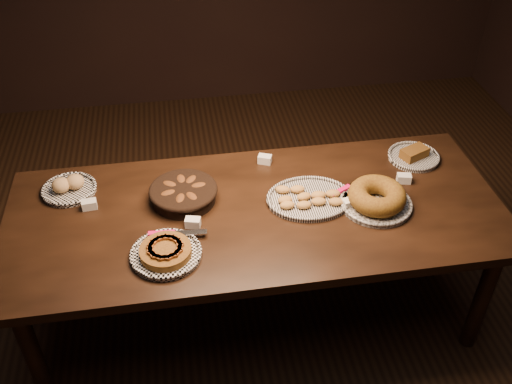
{
  "coord_description": "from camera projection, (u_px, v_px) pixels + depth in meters",
  "views": [
    {
      "loc": [
        -0.34,
        -2.07,
        2.52
      ],
      "look_at": [
        0.01,
        0.05,
        0.82
      ],
      "focal_mm": 40.0,
      "sensor_mm": 36.0,
      "label": 1
    }
  ],
  "objects": [
    {
      "name": "apple_tart_plate",
      "position": [
        166.0,
        252.0,
        2.49
      ],
      "size": [
        0.35,
        0.32,
        0.06
      ],
      "rotation": [
        0.0,
        0.0,
        -0.43
      ],
      "color": "white",
      "rests_on": "buffet_table"
    },
    {
      "name": "loaf_plate",
      "position": [
        414.0,
        156.0,
        3.07
      ],
      "size": [
        0.28,
        0.28,
        0.06
      ],
      "rotation": [
        0.0,
        0.0,
        0.42
      ],
      "color": "black",
      "rests_on": "buffet_table"
    },
    {
      "name": "tent_cards",
      "position": [
        262.0,
        192.0,
        2.82
      ],
      "size": [
        1.65,
        0.51,
        0.04
      ],
      "color": "white",
      "rests_on": "buffet_table"
    },
    {
      "name": "ground",
      "position": [
        256.0,
        311.0,
        3.21
      ],
      "size": [
        5.0,
        5.0,
        0.0
      ],
      "primitive_type": "plane",
      "color": "black",
      "rests_on": "ground"
    },
    {
      "name": "buffet_table",
      "position": [
        257.0,
        221.0,
        2.79
      ],
      "size": [
        2.4,
        1.0,
        0.75
      ],
      "color": "black",
      "rests_on": "ground"
    },
    {
      "name": "madeleine_platter",
      "position": [
        309.0,
        198.0,
        2.79
      ],
      "size": [
        0.42,
        0.34,
        0.05
      ],
      "rotation": [
        0.0,
        0.0,
        -0.17
      ],
      "color": "black",
      "rests_on": "buffet_table"
    },
    {
      "name": "bundt_cake_plate",
      "position": [
        376.0,
        198.0,
        2.74
      ],
      "size": [
        0.38,
        0.39,
        0.11
      ],
      "rotation": [
        0.0,
        0.0,
        0.18
      ],
      "color": "black",
      "rests_on": "buffet_table"
    },
    {
      "name": "bread_roll_plate",
      "position": [
        69.0,
        187.0,
        2.84
      ],
      "size": [
        0.27,
        0.27,
        0.09
      ],
      "rotation": [
        0.0,
        0.0,
        -0.29
      ],
      "color": "white",
      "rests_on": "buffet_table"
    },
    {
      "name": "croissant_basket",
      "position": [
        183.0,
        193.0,
        2.77
      ],
      "size": [
        0.35,
        0.35,
        0.08
      ],
      "rotation": [
        0.0,
        0.0,
        -0.13
      ],
      "color": "black",
      "rests_on": "buffet_table"
    }
  ]
}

